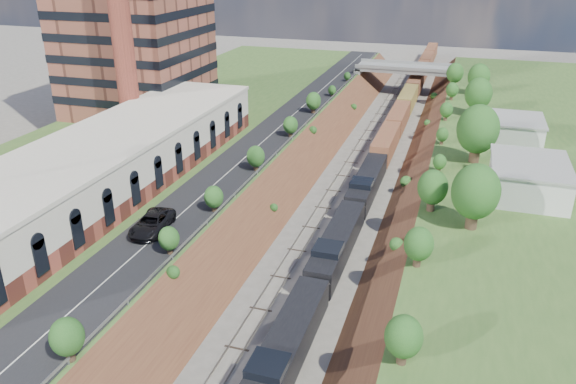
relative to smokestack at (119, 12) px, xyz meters
The scene contains 16 objects.
platform_left 23.05m from the smokestack, 53.13° to the left, with size 44.00×180.00×5.00m, color #395D26.
embankment_left 35.58m from the smokestack, ahead, with size 7.07×180.00×7.07m, color brown.
embankment_right 53.39m from the smokestack, ahead, with size 7.07×180.00×7.07m, color brown.
rail_left_track 41.86m from the smokestack, ahead, with size 1.58×180.00×0.18m, color gray.
rail_right_track 46.11m from the smokestack, ahead, with size 1.58×180.00×0.18m, color gray.
road 28.88m from the smokestack, 11.04° to the left, with size 8.00×180.00×0.10m, color black.
guardrail 31.59m from the smokestack, ahead, with size 0.10×171.00×0.70m.
commercial_building 25.69m from the smokestack, 66.04° to the right, with size 14.30×62.30×7.00m.
smokestack is the anchor object (origin of this frame).
overpass 77.82m from the smokestack, 61.39° to the left, with size 24.50×8.30×7.40m.
white_building_near 62.29m from the smokestack, ahead, with size 9.00×12.00×4.00m, color silver.
white_building_far 64.31m from the smokestack, 16.97° to the left, with size 8.00×10.00×3.60m, color silver.
tree_right_large 57.52m from the smokestack, 16.80° to the right, with size 5.25×5.25×7.61m.
tree_left_crest 46.95m from the smokestack, 56.09° to the right, with size 2.45×2.45×3.55m.
freight_train 60.37m from the smokestack, 46.49° to the left, with size 3.03×170.79×4.55m.
suv 38.76m from the smokestack, 54.70° to the right, with size 3.20×6.95×1.93m, color black.
Camera 1 is at (14.51, -19.48, 33.87)m, focal length 35.00 mm.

